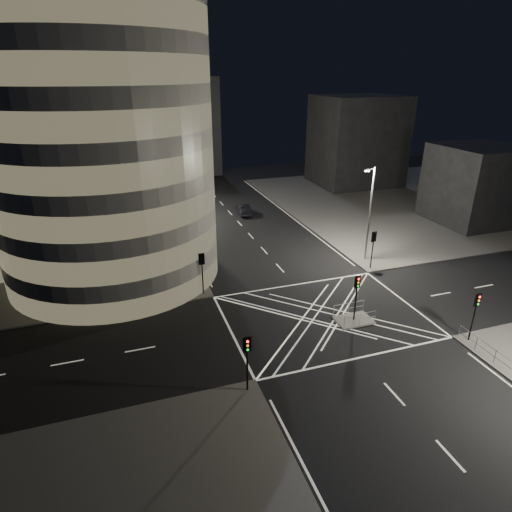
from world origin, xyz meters
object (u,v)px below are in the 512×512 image
object	(u,v)px
traffic_signal_fl	(202,266)
traffic_signal_island	(357,290)
traffic_signal_fr	(373,243)
street_lamp_left_near	(183,221)
street_lamp_left_far	(161,180)
central_island	(354,320)
sedan	(243,210)
traffic_signal_nl	(247,354)
traffic_signal_nr	(476,308)
street_lamp_right_far	(370,211)

from	to	relation	value
traffic_signal_fl	traffic_signal_island	xyz separation A→B (m)	(10.80, -8.30, 0.00)
traffic_signal_fr	street_lamp_left_near	world-z (taller)	street_lamp_left_near
traffic_signal_fr	street_lamp_left_far	bearing A→B (deg)	128.17
central_island	sedan	distance (m)	30.15
sedan	central_island	bearing A→B (deg)	94.01
traffic_signal_nl	street_lamp_left_near	bearing A→B (deg)	91.94
sedan	traffic_signal_island	bearing A→B (deg)	94.01
traffic_signal_nl	traffic_signal_island	world-z (taller)	same
traffic_signal_nl	street_lamp_left_near	xyz separation A→B (m)	(-0.64, 18.80, 2.63)
traffic_signal_fr	sedan	bearing A→B (deg)	108.16
traffic_signal_fr	traffic_signal_nr	distance (m)	13.60
traffic_signal_fr	sedan	distance (m)	23.08
traffic_signal_nl	street_lamp_right_far	world-z (taller)	street_lamp_right_far
street_lamp_right_far	traffic_signal_nr	bearing A→B (deg)	-92.30
street_lamp_right_far	sedan	distance (m)	21.67
traffic_signal_nr	traffic_signal_fr	bearing A→B (deg)	90.00
traffic_signal_fr	traffic_signal_island	world-z (taller)	same
traffic_signal_fl	traffic_signal_fr	bearing A→B (deg)	0.00
traffic_signal_island	street_lamp_left_far	world-z (taller)	street_lamp_left_far
traffic_signal_fr	street_lamp_left_near	bearing A→B (deg)	164.08
traffic_signal_nl	traffic_signal_nr	distance (m)	17.60
central_island	street_lamp_right_far	size ratio (longest dim) A/B	0.30
traffic_signal_fl	traffic_signal_fr	xyz separation A→B (m)	(17.60, 0.00, 0.00)
traffic_signal_fl	traffic_signal_nr	xyz separation A→B (m)	(17.60, -13.60, 0.00)
central_island	street_lamp_left_near	distance (m)	18.52
traffic_signal_fl	traffic_signal_nr	size ratio (longest dim) A/B	1.00
traffic_signal_nr	central_island	bearing A→B (deg)	142.07
traffic_signal_nr	street_lamp_right_far	xyz separation A→B (m)	(0.64, 15.80, 2.63)
traffic_signal_fr	street_lamp_right_far	distance (m)	3.48
street_lamp_right_far	traffic_signal_fr	bearing A→B (deg)	-106.11
central_island	traffic_signal_island	xyz separation A→B (m)	(0.00, 0.00, 2.84)
traffic_signal_island	street_lamp_left_near	size ratio (longest dim) A/B	0.40
traffic_signal_island	street_lamp_right_far	size ratio (longest dim) A/B	0.40
traffic_signal_fr	traffic_signal_nr	xyz separation A→B (m)	(0.00, -13.60, 0.00)
traffic_signal_nl	street_lamp_left_far	distance (m)	36.90
central_island	street_lamp_right_far	bearing A→B (deg)	54.70
street_lamp_left_near	street_lamp_left_far	world-z (taller)	same
traffic_signal_nr	sedan	xyz separation A→B (m)	(-7.16, 35.44, -2.19)
central_island	sedan	size ratio (longest dim) A/B	0.68
traffic_signal_nl	street_lamp_right_far	distance (m)	24.27
traffic_signal_nl	traffic_signal_island	size ratio (longest dim) A/B	1.00
traffic_signal_fl	traffic_signal_fr	size ratio (longest dim) A/B	1.00
central_island	traffic_signal_nr	bearing A→B (deg)	-37.93
traffic_signal_nl	street_lamp_left_near	distance (m)	18.99
traffic_signal_nr	street_lamp_right_far	bearing A→B (deg)	87.70
traffic_signal_island	sedan	size ratio (longest dim) A/B	0.90
traffic_signal_nl	street_lamp_left_near	world-z (taller)	street_lamp_left_near
traffic_signal_fr	traffic_signal_island	bearing A→B (deg)	-129.33
traffic_signal_fl	traffic_signal_island	distance (m)	13.62
central_island	traffic_signal_nl	xyz separation A→B (m)	(-10.80, -5.30, 2.84)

